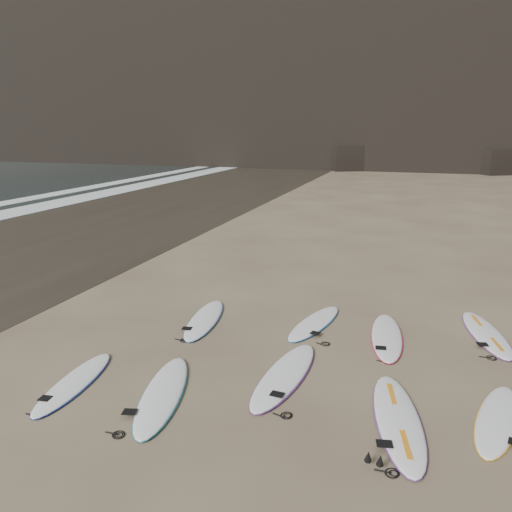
# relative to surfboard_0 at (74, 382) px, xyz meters

# --- Properties ---
(ground) EXTENTS (240.00, 240.00, 0.00)m
(ground) POSITION_rel_surfboard_0_xyz_m (3.98, 0.94, -0.04)
(ground) COLOR #897559
(ground) RESTS_ON ground
(wet_sand) EXTENTS (12.00, 200.00, 0.01)m
(wet_sand) POSITION_rel_surfboard_0_xyz_m (-9.02, 10.94, -0.04)
(wet_sand) COLOR #383026
(wet_sand) RESTS_ON ground
(surfboard_0) EXTENTS (0.81, 2.38, 0.08)m
(surfboard_0) POSITION_rel_surfboard_0_xyz_m (0.00, 0.00, 0.00)
(surfboard_0) COLOR white
(surfboard_0) RESTS_ON ground
(surfboard_1) EXTENTS (1.29, 2.74, 0.10)m
(surfboard_1) POSITION_rel_surfboard_0_xyz_m (1.66, 0.14, 0.01)
(surfboard_1) COLOR white
(surfboard_1) RESTS_ON ground
(surfboard_2) EXTENTS (0.92, 2.83, 0.10)m
(surfboard_2) POSITION_rel_surfboard_0_xyz_m (3.45, 1.40, 0.01)
(surfboard_2) COLOR white
(surfboard_2) RESTS_ON ground
(surfboard_3) EXTENTS (1.19, 2.83, 0.10)m
(surfboard_3) POSITION_rel_surfboard_0_xyz_m (5.46, 0.57, 0.01)
(surfboard_3) COLOR white
(surfboard_3) RESTS_ON ground
(surfboard_4) EXTENTS (1.08, 2.35, 0.08)m
(surfboard_4) POSITION_rel_surfboard_0_xyz_m (6.91, 1.07, -0.00)
(surfboard_4) COLOR white
(surfboard_4) RESTS_ON ground
(surfboard_5) EXTENTS (1.00, 2.64, 0.09)m
(surfboard_5) POSITION_rel_surfboard_0_xyz_m (0.98, 3.42, 0.00)
(surfboard_5) COLOR white
(surfboard_5) RESTS_ON ground
(surfboard_6) EXTENTS (1.10, 2.51, 0.09)m
(surfboard_6) POSITION_rel_surfboard_0_xyz_m (3.46, 4.01, 0.00)
(surfboard_6) COLOR white
(surfboard_6) RESTS_ON ground
(surfboard_7) EXTENTS (0.87, 2.65, 0.09)m
(surfboard_7) POSITION_rel_surfboard_0_xyz_m (5.08, 3.74, 0.00)
(surfboard_7) COLOR white
(surfboard_7) RESTS_ON ground
(surfboard_8) EXTENTS (1.16, 2.69, 0.09)m
(surfboard_8) POSITION_rel_surfboard_0_xyz_m (7.12, 4.55, 0.01)
(surfboard_8) COLOR white
(surfboard_8) RESTS_ON ground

